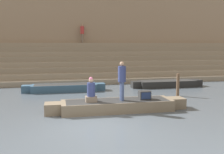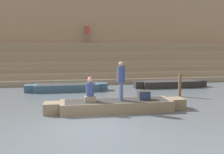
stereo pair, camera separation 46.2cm
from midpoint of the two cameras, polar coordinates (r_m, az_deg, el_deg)
name	(u,v)px [view 2 (the right image)]	position (r m, az deg, el deg)	size (l,w,h in m)	color
ground_plane	(91,126)	(9.71, -3.26, -10.64)	(120.00, 120.00, 0.00)	#4C5660
ghat_steps	(77,66)	(22.89, -7.01, 2.40)	(36.00, 6.13, 3.08)	gray
back_wall	(76,32)	(25.61, -7.40, 9.71)	(34.20, 1.28, 8.33)	#937A60
rowboat_main	(116,105)	(11.76, 2.10, -6.17)	(6.33, 1.45, 0.48)	#756651
person_standing	(121,78)	(11.51, 3.11, -0.29)	(0.35, 0.35, 1.73)	#3D4C75
person_rowing	(90,92)	(11.38, -3.67, -3.24)	(0.49, 0.38, 1.09)	#756656
tv_set	(144,95)	(11.96, 8.07, -3.96)	(0.51, 0.41, 0.39)	#2D2D2D
moored_boat_shore	(170,84)	(18.63, 13.27, -1.45)	(5.11, 1.16, 0.45)	black
moored_boat_distant	(67,87)	(16.88, -9.03, -2.23)	(5.17, 1.16, 0.45)	#33516B
mooring_post	(180,85)	(15.41, 15.39, -1.73)	(0.17, 0.17, 1.31)	brown
person_on_steps	(87,32)	(24.69, -4.92, 9.68)	(0.35, 0.35, 1.71)	#756656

